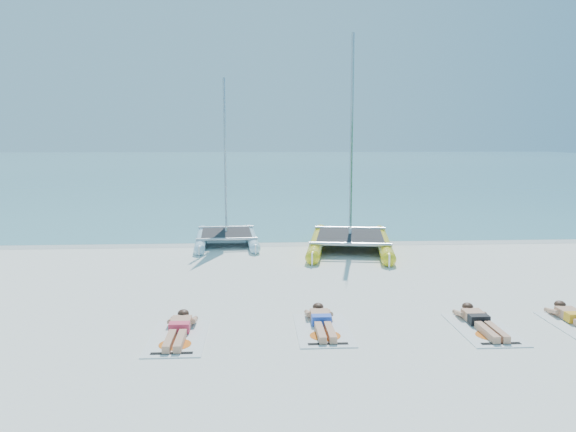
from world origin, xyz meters
name	(u,v)px	position (x,y,z in m)	size (l,w,h in m)	color
ground	(308,285)	(0.00, 0.00, 0.00)	(140.00, 140.00, 0.00)	silver
sea	(265,163)	(0.00, 63.00, 0.01)	(140.00, 115.00, 0.01)	#6EB7B8
wet_sand_strip	(293,242)	(0.00, 5.50, 0.00)	(140.00, 1.40, 0.01)	silver
catamaran_blue	(226,192)	(-2.25, 5.58, 1.73)	(2.29, 4.36, 5.78)	#ABD3E1
catamaran_yellow	(351,177)	(1.83, 4.77, 2.27)	(3.34, 5.79, 7.20)	yellow
towel_a	(178,338)	(-2.66, -3.54, 0.01)	(1.00, 1.85, 0.02)	white
sunbather_a	(179,328)	(-2.66, -3.35, 0.12)	(0.37, 1.73, 0.26)	tan
towel_b	(323,330)	(-0.03, -3.26, 0.01)	(1.00, 1.85, 0.02)	white
sunbather_b	(322,321)	(-0.03, -3.07, 0.12)	(0.37, 1.73, 0.26)	tan
towel_c	(483,329)	(2.96, -3.42, 0.01)	(1.00, 1.85, 0.02)	white
sunbather_c	(480,320)	(2.96, -3.23, 0.12)	(0.37, 1.73, 0.26)	tan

